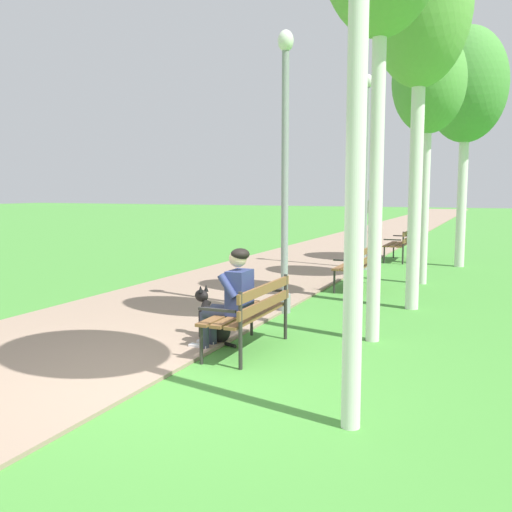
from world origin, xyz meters
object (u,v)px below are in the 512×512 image
at_px(park_bench_near, 251,309).
at_px(lamp_post_mid, 366,171).
at_px(birch_tree_third, 421,9).
at_px(birch_tree_fourth, 429,83).
at_px(pedestrian_distant, 371,214).
at_px(person_seated_on_near_bench, 231,296).
at_px(birch_tree_fifth, 466,87).
at_px(lamp_post_near, 285,170).
at_px(park_bench_mid, 359,263).
at_px(dog_black, 213,321).
at_px(park_bench_far, 400,242).

height_order(park_bench_near, lamp_post_mid, lamp_post_mid).
relative_size(park_bench_near, birch_tree_third, 0.25).
distance_m(birch_tree_fourth, pedestrian_distant, 14.37).
relative_size(person_seated_on_near_bench, birch_tree_fifth, 0.21).
height_order(lamp_post_near, birch_tree_third, birch_tree_third).
bearing_deg(person_seated_on_near_bench, park_bench_mid, 85.65).
bearing_deg(park_bench_mid, birch_tree_fifth, 69.47).
xyz_separation_m(dog_black, lamp_post_near, (0.23, 1.97, 1.96)).
xyz_separation_m(park_bench_mid, park_bench_far, (0.01, 4.77, 0.00)).
bearing_deg(pedestrian_distant, park_bench_far, -73.48).
distance_m(park_bench_near, lamp_post_near, 2.80).
bearing_deg(park_bench_far, dog_black, -94.92).
bearing_deg(park_bench_near, lamp_post_near, 100.32).
bearing_deg(lamp_post_near, lamp_post_mid, 89.35).
height_order(park_bench_near, birch_tree_third, birch_tree_third).
xyz_separation_m(dog_black, pedestrian_distant, (-2.09, 19.15, 0.58)).
distance_m(park_bench_far, dog_black, 9.41).
relative_size(park_bench_near, park_bench_far, 1.00).
height_order(park_bench_mid, pedestrian_distant, pedestrian_distant).
xyz_separation_m(dog_black, birch_tree_third, (2.03, 3.07, 4.43)).
distance_m(park_bench_near, birch_tree_fifth, 9.99).
bearing_deg(birch_tree_third, park_bench_mid, 128.90).
xyz_separation_m(park_bench_near, birch_tree_third, (1.40, 3.29, 4.18)).
xyz_separation_m(birch_tree_fourth, pedestrian_distant, (-3.95, 13.44, -3.18)).
distance_m(park_bench_near, pedestrian_distant, 19.55).
bearing_deg(lamp_post_near, dog_black, -96.55).
bearing_deg(birch_tree_fifth, park_bench_mid, -110.53).
distance_m(lamp_post_near, lamp_post_mid, 5.33).
bearing_deg(dog_black, birch_tree_fifth, 74.97).
bearing_deg(birch_tree_fourth, park_bench_far, 106.03).
xyz_separation_m(park_bench_mid, birch_tree_third, (1.24, -1.53, 4.18)).
height_order(person_seated_on_near_bench, lamp_post_mid, lamp_post_mid).
distance_m(birch_tree_third, birch_tree_fifth, 5.75).
bearing_deg(lamp_post_near, person_seated_on_near_bench, -85.25).
bearing_deg(birch_tree_third, birch_tree_fifth, 86.63).
xyz_separation_m(person_seated_on_near_bench, lamp_post_near, (-0.19, 2.30, 1.54)).
distance_m(park_bench_near, park_bench_far, 9.59).
distance_m(dog_black, pedestrian_distant, 19.27).
relative_size(park_bench_near, person_seated_on_near_bench, 1.20).
height_order(lamp_post_mid, pedestrian_distant, lamp_post_mid).
bearing_deg(park_bench_mid, birch_tree_third, -51.10).
relative_size(park_bench_near, lamp_post_mid, 0.33).
relative_size(dog_black, birch_tree_fourth, 0.15).
relative_size(person_seated_on_near_bench, lamp_post_near, 0.29).
distance_m(lamp_post_near, pedestrian_distant, 17.39).
relative_size(lamp_post_mid, birch_tree_third, 0.76).
bearing_deg(birch_tree_fifth, birch_tree_third, -93.37).
bearing_deg(pedestrian_distant, person_seated_on_near_bench, -82.66).
distance_m(park_bench_far, pedestrian_distant, 10.20).
distance_m(park_bench_mid, lamp_post_near, 3.19).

